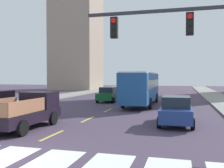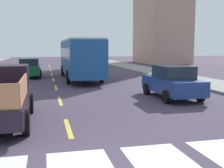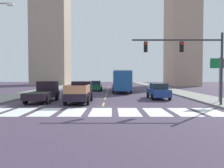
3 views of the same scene
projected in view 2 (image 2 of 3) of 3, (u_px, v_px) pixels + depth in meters
sidewalk_right at (179, 77)px, 25.56m from camera, size 3.62×110.00×0.15m
lane_dash_0 at (68, 128)px, 9.57m from camera, size 0.16×2.40×0.01m
lane_dash_1 at (60, 101)px, 14.40m from camera, size 0.16×2.40×0.01m
lane_dash_2 at (56, 88)px, 19.23m from camera, size 0.16×2.40×0.01m
lane_dash_3 at (53, 80)px, 24.05m from camera, size 0.16×2.40×0.01m
lane_dash_4 at (52, 74)px, 28.88m from camera, size 0.16×2.40×0.01m
lane_dash_5 at (51, 70)px, 33.71m from camera, size 0.16×2.40×0.01m
lane_dash_6 at (50, 68)px, 38.54m from camera, size 0.16×2.40×0.01m
lane_dash_7 at (49, 65)px, 43.37m from camera, size 0.16×2.40×0.01m
pickup_stakebed at (0, 96)px, 10.34m from camera, size 2.18×5.20×1.96m
city_bus at (80, 56)px, 23.97m from camera, size 2.72×10.80×3.32m
sedan_mid at (172, 82)px, 15.14m from camera, size 2.02×4.40×1.72m
sedan_far at (30, 68)px, 25.67m from camera, size 2.02×4.40×1.72m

